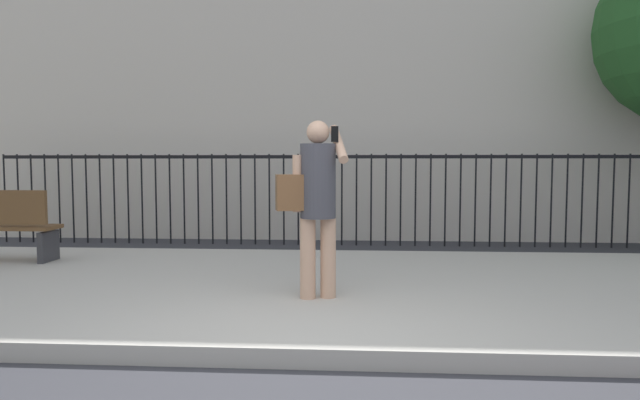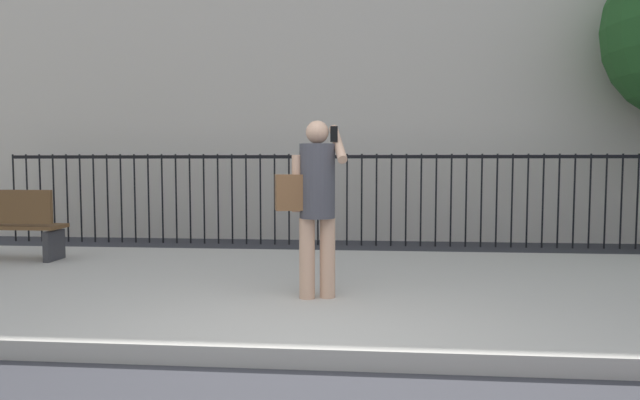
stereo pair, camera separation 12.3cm
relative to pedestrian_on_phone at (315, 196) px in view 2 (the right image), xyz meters
name	(u,v)px [view 2 (the right image)]	position (x,y,z in m)	size (l,w,h in m)	color
ground_plane	(296,370)	(0.01, -1.48, -1.14)	(60.00, 60.00, 0.00)	#333338
sidewalk	(322,289)	(0.01, 0.72, -1.07)	(28.00, 4.40, 0.15)	#B2ADA3
iron_fence	(340,187)	(0.01, 4.42, -0.12)	(12.03, 0.04, 1.60)	black
pedestrian_on_phone	(315,196)	(0.00, 0.00, 0.00)	(0.71, 0.51, 1.70)	tan
street_bench	(0,223)	(-4.36, 1.67, -0.49)	(1.60, 0.45, 0.95)	brown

